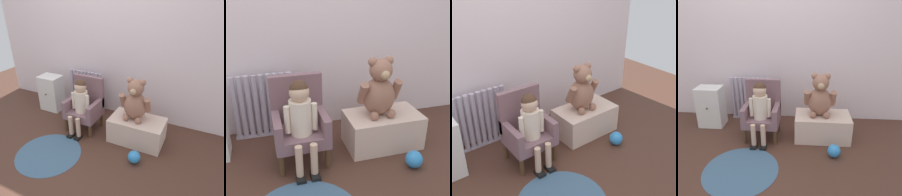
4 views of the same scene
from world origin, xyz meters
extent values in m
plane|color=#492C21|center=(0.00, 0.00, 0.00)|extent=(6.00, 6.00, 0.00)
cube|color=silver|center=(0.00, 1.15, 1.20)|extent=(3.80, 0.05, 2.40)
cylinder|color=#B4A8BB|center=(-0.57, 1.02, 0.32)|extent=(0.05, 0.05, 0.59)
cylinder|color=#B4A8BB|center=(-0.50, 1.02, 0.32)|extent=(0.05, 0.05, 0.59)
cylinder|color=#B4A8BB|center=(-0.44, 1.02, 0.32)|extent=(0.05, 0.05, 0.59)
cylinder|color=#B4A8BB|center=(-0.38, 1.02, 0.32)|extent=(0.05, 0.05, 0.59)
cylinder|color=#B4A8BB|center=(-0.32, 1.02, 0.32)|extent=(0.05, 0.05, 0.59)
cylinder|color=#B4A8BB|center=(-0.26, 1.02, 0.32)|extent=(0.05, 0.05, 0.59)
cylinder|color=#B4A8BB|center=(-0.19, 1.02, 0.32)|extent=(0.05, 0.05, 0.59)
cylinder|color=#B4A8BB|center=(-0.13, 1.02, 0.32)|extent=(0.05, 0.05, 0.59)
cylinder|color=#B4A8BB|center=(-0.07, 1.02, 0.32)|extent=(0.05, 0.05, 0.59)
cube|color=#B4A8BB|center=(-0.32, 1.02, 0.01)|extent=(0.56, 0.05, 0.02)
cube|color=silver|center=(-0.80, 0.78, 0.27)|extent=(0.32, 0.24, 0.54)
sphere|color=#4C3823|center=(-0.80, 0.65, 0.30)|extent=(0.02, 0.02, 0.02)
cube|color=#7C5A61|center=(-0.06, 0.53, 0.23)|extent=(0.42, 0.38, 0.10)
cube|color=#7C5A61|center=(-0.06, 0.69, 0.49)|extent=(0.42, 0.06, 0.42)
cube|color=#7C5A61|center=(-0.24, 0.53, 0.35)|extent=(0.06, 0.38, 0.14)
cube|color=#7C5A61|center=(0.12, 0.53, 0.35)|extent=(0.06, 0.38, 0.14)
cylinder|color=#4C331E|center=(-0.24, 0.37, 0.09)|extent=(0.04, 0.04, 0.18)
cylinder|color=#4C331E|center=(0.12, 0.37, 0.09)|extent=(0.04, 0.04, 0.18)
cylinder|color=#4C331E|center=(-0.24, 0.68, 0.09)|extent=(0.04, 0.04, 0.18)
cylinder|color=#4C331E|center=(0.12, 0.68, 0.09)|extent=(0.04, 0.04, 0.18)
cylinder|color=#F0DDC6|center=(-0.06, 0.49, 0.42)|extent=(0.17, 0.17, 0.28)
sphere|color=#D8AD8E|center=(-0.06, 0.49, 0.63)|extent=(0.15, 0.15, 0.15)
sphere|color=#472D1E|center=(-0.06, 0.49, 0.65)|extent=(0.14, 0.14, 0.14)
cylinder|color=#D8AD8E|center=(-0.11, 0.30, 0.16)|extent=(0.06, 0.06, 0.25)
cube|color=black|center=(-0.11, 0.28, 0.01)|extent=(0.07, 0.11, 0.03)
cylinder|color=#D8AD8E|center=(0.00, 0.30, 0.16)|extent=(0.06, 0.06, 0.25)
cube|color=black|center=(0.00, 0.28, 0.01)|extent=(0.07, 0.11, 0.03)
cylinder|color=#F0DDC6|center=(-0.16, 0.47, 0.42)|extent=(0.04, 0.04, 0.22)
cylinder|color=#F0DDC6|center=(0.05, 0.47, 0.42)|extent=(0.04, 0.04, 0.22)
cube|color=beige|center=(0.68, 0.57, 0.15)|extent=(0.65, 0.39, 0.30)
ellipsoid|color=#986652|center=(0.63, 0.59, 0.47)|extent=(0.28, 0.24, 0.33)
sphere|color=#986652|center=(0.63, 0.58, 0.71)|extent=(0.19, 0.19, 0.19)
sphere|color=tan|center=(0.63, 0.49, 0.69)|extent=(0.08, 0.08, 0.08)
sphere|color=#986652|center=(0.56, 0.59, 0.78)|extent=(0.08, 0.08, 0.08)
sphere|color=#986652|center=(0.70, 0.59, 0.78)|extent=(0.08, 0.08, 0.08)
cylinder|color=#986652|center=(0.48, 0.58, 0.52)|extent=(0.07, 0.15, 0.20)
cylinder|color=#986652|center=(0.78, 0.58, 0.52)|extent=(0.07, 0.15, 0.20)
sphere|color=#986652|center=(0.56, 0.49, 0.34)|extent=(0.08, 0.08, 0.08)
sphere|color=#986652|center=(0.71, 0.49, 0.34)|extent=(0.08, 0.08, 0.08)
cylinder|color=#3E5C77|center=(-0.15, -0.11, 0.00)|extent=(0.74, 0.74, 0.01)
sphere|color=#3188D3|center=(0.79, 0.19, 0.07)|extent=(0.14, 0.14, 0.14)
camera|label=1|loc=(1.36, -1.57, 1.70)|focal=35.00mm
camera|label=2|loc=(-0.32, -1.42, 1.41)|focal=45.00mm
camera|label=3|loc=(-1.12, -1.42, 1.79)|focal=45.00mm
camera|label=4|loc=(0.47, -1.80, 1.46)|focal=35.00mm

